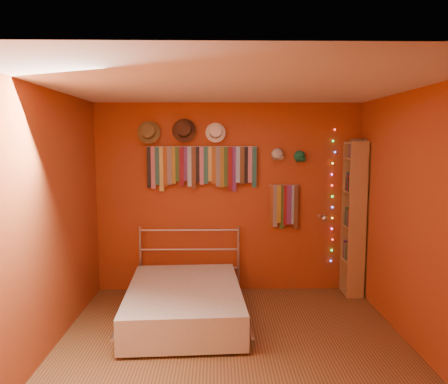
{
  "coord_description": "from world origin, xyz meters",
  "views": [
    {
      "loc": [
        -0.15,
        -4.0,
        2.0
      ],
      "look_at": [
        -0.07,
        0.9,
        1.43
      ],
      "focal_mm": 35.0,
      "sensor_mm": 36.0,
      "label": 1
    }
  ],
  "objects_px": {
    "reading_lamp": "(324,218)",
    "bookshelf": "(357,218)",
    "tie_rack": "(202,166)",
    "bed": "(184,302)"
  },
  "relations": [
    {
      "from": "reading_lamp",
      "to": "bed",
      "type": "bearing_deg",
      "value": -156.03
    },
    {
      "from": "bed",
      "to": "bookshelf",
      "type": "bearing_deg",
      "value": 17.17
    },
    {
      "from": "tie_rack",
      "to": "reading_lamp",
      "type": "xyz_separation_m",
      "value": [
        1.57,
        -0.19,
        -0.66
      ]
    },
    {
      "from": "reading_lamp",
      "to": "bookshelf",
      "type": "height_order",
      "value": "bookshelf"
    },
    {
      "from": "tie_rack",
      "to": "bed",
      "type": "xyz_separation_m",
      "value": [
        -0.17,
        -0.96,
        -1.48
      ]
    },
    {
      "from": "reading_lamp",
      "to": "bed",
      "type": "distance_m",
      "value": 2.07
    },
    {
      "from": "reading_lamp",
      "to": "bookshelf",
      "type": "xyz_separation_m",
      "value": [
        0.44,
        0.04,
        -0.01
      ]
    },
    {
      "from": "bed",
      "to": "tie_rack",
      "type": "bearing_deg",
      "value": 76.95
    },
    {
      "from": "bookshelf",
      "to": "tie_rack",
      "type": "bearing_deg",
      "value": 175.6
    },
    {
      "from": "tie_rack",
      "to": "bed",
      "type": "height_order",
      "value": "tie_rack"
    }
  ]
}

